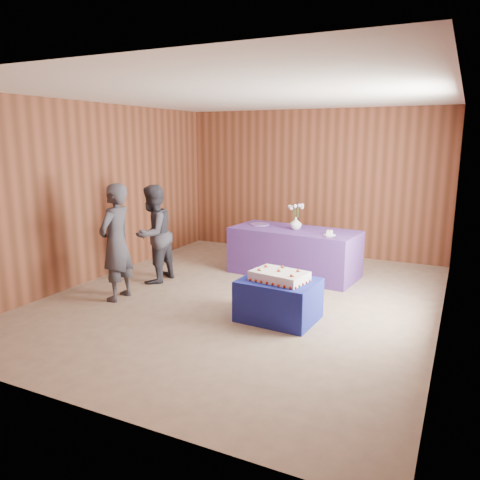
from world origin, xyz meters
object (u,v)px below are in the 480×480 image
Objects in this scene: guest_left at (116,242)px; sheet_cake at (279,276)px; cake_table at (278,300)px; guest_right at (153,234)px; vase at (296,223)px; serving_table at (294,252)px.

sheet_cake is at bearing 90.63° from guest_left.
guest_right is at bearing 168.29° from cake_table.
guest_left reaches higher than sheet_cake.
cake_table is 1.23× the size of sheet_cake.
vase is 0.12× the size of guest_left.
sheet_cake is at bearing -53.40° from cake_table.
cake_table is 2.06m from vase.
vase is (-0.48, 1.94, 0.29)m from sheet_cake.
cake_table is at bearing -76.41° from vase.
cake_table is at bearing 91.30° from guest_left.
vase is at bearing 35.98° from serving_table.
guest_left is at bearing -129.62° from vase.
guest_right reaches higher than vase.
sheet_cake is (0.49, -1.93, 0.18)m from serving_table.
serving_table is at bearing 124.93° from guest_right.
guest_right reaches higher than cake_table.
guest_right is at bearing 177.04° from guest_left.
serving_table is 10.27× the size of vase.
guest_right is (-2.30, 0.65, 0.19)m from sheet_cake.
guest_left is at bearing -170.02° from cake_table.
cake_table is 0.57× the size of guest_left.
sheet_cake is 0.46× the size of guest_left.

